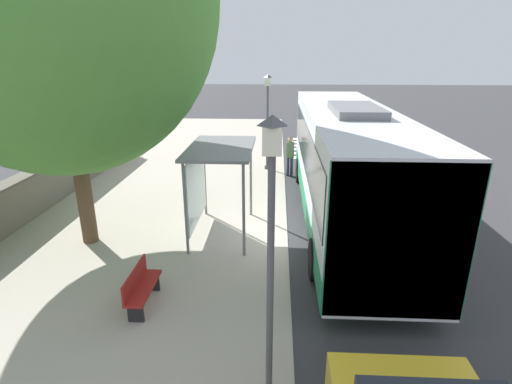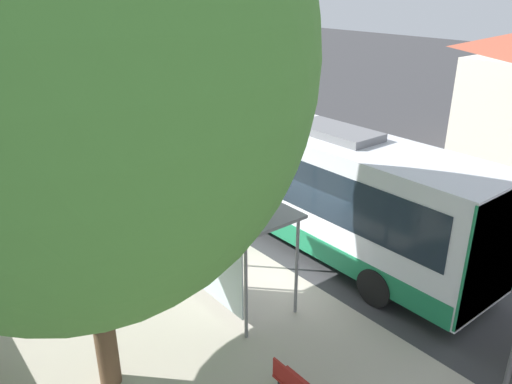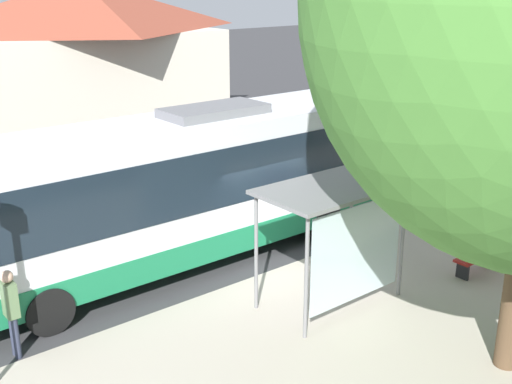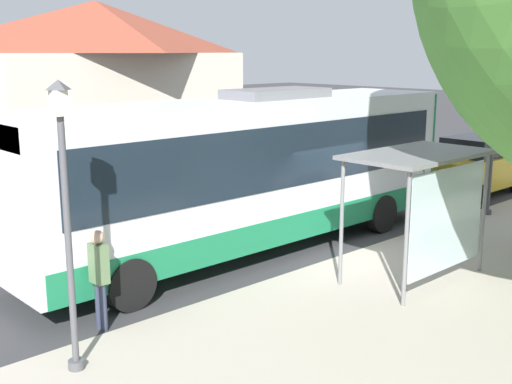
{
  "view_description": "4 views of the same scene",
  "coord_description": "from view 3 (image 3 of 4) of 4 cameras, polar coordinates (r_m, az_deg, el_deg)",
  "views": [
    {
      "loc": [
        -0.37,
        -10.79,
        5.2
      ],
      "look_at": [
        -1.03,
        1.57,
        0.85
      ],
      "focal_mm": 28.0,
      "sensor_mm": 36.0,
      "label": 1
    },
    {
      "loc": [
        -8.35,
        -8.57,
        7.52
      ],
      "look_at": [
        -0.52,
        1.16,
        2.27
      ],
      "focal_mm": 35.0,
      "sensor_mm": 36.0,
      "label": 2
    },
    {
      "loc": [
        -10.72,
        9.32,
        6.77
      ],
      "look_at": [
        -0.51,
        1.08,
        2.34
      ],
      "focal_mm": 45.0,
      "sensor_mm": 36.0,
      "label": 3
    },
    {
      "loc": [
        -9.09,
        11.31,
        4.67
      ],
      "look_at": [
        0.37,
        2.51,
        1.83
      ],
      "focal_mm": 45.0,
      "sensor_mm": 36.0,
      "label": 4
    }
  ],
  "objects": [
    {
      "name": "ground_plane",
      "position": [
        15.74,
        1.91,
        -6.85
      ],
      "size": [
        120.0,
        120.0,
        0.0
      ],
      "primitive_type": "plane",
      "color": "#353538",
      "rests_on": "ground"
    },
    {
      "name": "sidewalk_plaza",
      "position": [
        13.09,
        15.23,
        -13.19
      ],
      "size": [
        9.0,
        44.0,
        0.02
      ],
      "color": "#ADA393",
      "rests_on": "ground"
    },
    {
      "name": "background_building",
      "position": [
        28.45,
        -14.88,
        11.33
      ],
      "size": [
        6.94,
        10.93,
        6.67
      ],
      "color": "beige",
      "rests_on": "ground"
    },
    {
      "name": "bus",
      "position": [
        15.6,
        -6.16,
        0.58
      ],
      "size": [
        2.68,
        11.62,
        3.8
      ],
      "color": "silver",
      "rests_on": "ground"
    },
    {
      "name": "bus_shelter",
      "position": [
        13.33,
        7.34,
        -1.47
      ],
      "size": [
        1.83,
        3.15,
        2.67
      ],
      "color": "slate",
      "rests_on": "ground"
    },
    {
      "name": "pedestrian",
      "position": [
        12.72,
        -20.97,
        -9.48
      ],
      "size": [
        0.34,
        0.23,
        1.76
      ],
      "color": "#2D3347",
      "rests_on": "ground"
    },
    {
      "name": "bench",
      "position": [
        16.21,
        19.26,
        -5.36
      ],
      "size": [
        0.4,
        1.42,
        0.88
      ],
      "color": "maroon",
      "rests_on": "ground"
    },
    {
      "name": "street_lamp_near",
      "position": [
        18.89,
        16.79,
        5.27
      ],
      "size": [
        0.28,
        0.28,
        4.49
      ],
      "color": "#4C4C51",
      "rests_on": "ground"
    },
    {
      "name": "parked_car_behind_bus",
      "position": [
        22.12,
        16.15,
        2.59
      ],
      "size": [
        2.0,
        3.98,
        1.91
      ],
      "color": "gold",
      "rests_on": "ground"
    }
  ]
}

